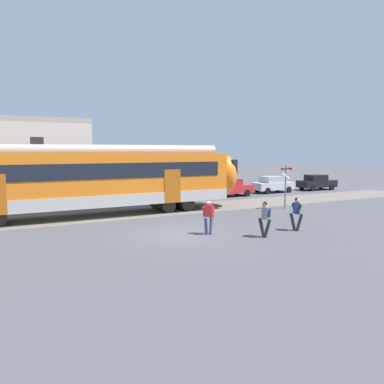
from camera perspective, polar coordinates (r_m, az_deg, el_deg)
name	(u,v)px	position (r m, az deg, el deg)	size (l,w,h in m)	color
ground_plane	(182,234)	(18.06, -1.47, -6.39)	(160.00, 160.00, 0.00)	#424247
pedestrian_red	(209,214)	(17.80, 2.57, -3.33)	(0.67, 0.51, 1.67)	navy
pedestrian_grey	(265,216)	(17.52, 11.10, -3.60)	(0.50, 0.69, 1.67)	#28282D
pedestrian_navy	(296,211)	(19.32, 15.63, -2.87)	(0.56, 0.65, 1.67)	#28282D
parked_car_red	(230,187)	(32.68, 5.80, 0.70)	(4.06, 1.87, 1.54)	#B22323
parked_car_silver	(273,184)	(36.24, 12.20, 1.14)	(4.02, 1.79, 1.54)	#B7BABF
parked_car_black	(317,182)	(39.91, 18.46, 1.42)	(4.08, 1.92, 1.54)	black
crossing_signal	(286,180)	(26.30, 14.12, 1.86)	(0.96, 0.22, 3.00)	gray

